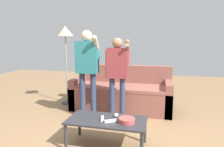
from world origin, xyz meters
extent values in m
plane|color=#93704C|center=(0.00, 0.00, 0.00)|extent=(12.00, 12.00, 0.00)
cube|color=brown|center=(-0.12, 1.48, 0.23)|extent=(2.04, 0.82, 0.46)
cube|color=#94584D|center=(-0.12, 1.42, 0.49)|extent=(1.76, 0.70, 0.06)
cube|color=brown|center=(-0.12, 1.81, 0.67)|extent=(2.04, 0.18, 0.44)
cube|color=brown|center=(-1.08, 1.48, 0.32)|extent=(0.14, 0.82, 0.64)
cube|color=brown|center=(0.83, 1.48, 0.32)|extent=(0.14, 0.82, 0.64)
cube|color=#2D2D33|center=(-0.02, -0.07, 0.37)|extent=(1.06, 0.52, 0.03)
cylinder|color=#2D2D33|center=(-0.52, -0.30, 0.18)|extent=(0.04, 0.04, 0.36)
cylinder|color=#2D2D33|center=(0.48, -0.30, 0.18)|extent=(0.04, 0.04, 0.36)
cylinder|color=#2D2D33|center=(-0.52, 0.15, 0.18)|extent=(0.04, 0.04, 0.36)
cylinder|color=#2D2D33|center=(0.48, 0.15, 0.18)|extent=(0.04, 0.04, 0.36)
cylinder|color=#B24C47|center=(0.26, -0.12, 0.41)|extent=(0.21, 0.21, 0.06)
ellipsoid|color=white|center=(0.08, 0.05, 0.41)|extent=(0.06, 0.09, 0.05)
cylinder|color=#4C4C51|center=(0.08, 0.06, 0.44)|extent=(0.02, 0.02, 0.01)
cylinder|color=#2D2D33|center=(-1.41, 1.58, 0.01)|extent=(0.28, 0.28, 0.02)
cylinder|color=gray|center=(-1.41, 1.58, 0.77)|extent=(0.03, 0.03, 1.50)
cone|color=#C1AD89|center=(-1.41, 1.58, 1.63)|extent=(0.36, 0.36, 0.22)
cylinder|color=#2D3856|center=(-0.75, 0.88, 0.42)|extent=(0.11, 0.11, 0.84)
cylinder|color=#2D3856|center=(-0.54, 0.89, 0.42)|extent=(0.11, 0.11, 0.84)
cube|color=#28757A|center=(-0.65, 0.89, 1.13)|extent=(0.41, 0.23, 0.58)
sphere|color=beige|center=(-0.65, 0.89, 1.51)|extent=(0.20, 0.20, 0.20)
cylinder|color=beige|center=(-0.85, 0.88, 1.10)|extent=(0.07, 0.07, 0.55)
cylinder|color=#28757A|center=(-0.45, 0.90, 1.24)|extent=(0.07, 0.07, 0.27)
cylinder|color=beige|center=(-0.44, 0.80, 1.39)|extent=(0.08, 0.23, 0.25)
sphere|color=beige|center=(-0.44, 0.70, 1.48)|extent=(0.08, 0.08, 0.08)
cylinder|color=#2D3856|center=(-0.19, 0.91, 0.39)|extent=(0.10, 0.10, 0.77)
cylinder|color=#2D3856|center=(0.00, 0.92, 0.39)|extent=(0.10, 0.10, 0.77)
cube|color=brown|center=(-0.09, 0.92, 1.04)|extent=(0.38, 0.22, 0.53)
sphere|color=#936B4C|center=(-0.09, 0.92, 1.39)|extent=(0.18, 0.18, 0.18)
cylinder|color=#936B4C|center=(-0.27, 0.90, 1.01)|extent=(0.07, 0.07, 0.50)
cylinder|color=brown|center=(0.09, 0.93, 1.14)|extent=(0.07, 0.07, 0.25)
cylinder|color=#936B4C|center=(0.10, 0.87, 1.30)|extent=(0.08, 0.25, 0.17)
sphere|color=#936B4C|center=(0.10, 0.81, 1.41)|extent=(0.07, 0.07, 0.07)
cube|color=white|center=(-0.07, -0.10, 0.40)|extent=(0.07, 0.16, 0.03)
cylinder|color=silver|center=(-0.08, -0.07, 0.42)|extent=(0.01, 0.01, 0.00)
cube|color=silver|center=(-0.06, -0.15, 0.42)|extent=(0.02, 0.02, 0.00)
cube|color=white|center=(0.05, -0.15, 0.40)|extent=(0.16, 0.11, 0.03)
cylinder|color=silver|center=(0.07, -0.14, 0.42)|extent=(0.01, 0.01, 0.00)
cube|color=silver|center=(0.01, -0.18, 0.42)|extent=(0.02, 0.02, 0.00)
camera|label=1|loc=(0.67, -2.58, 1.44)|focal=32.66mm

